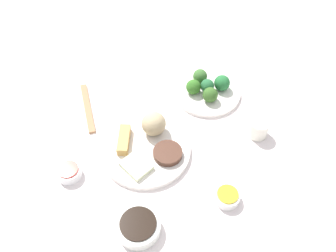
{
  "coord_description": "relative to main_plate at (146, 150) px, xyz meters",
  "views": [
    {
      "loc": [
        0.52,
        0.21,
        0.85
      ],
      "look_at": [
        -0.11,
        -0.0,
        0.06
      ],
      "focal_mm": 38.33,
      "sensor_mm": 36.0,
      "label": 1
    }
  ],
  "objects": [
    {
      "name": "sauce_ramekin_hot_mustard_liquid",
      "position": [
        0.07,
        0.25,
        0.02
      ],
      "size": [
        0.05,
        0.05,
        0.0
      ],
      "primitive_type": "cylinder",
      "color": "yellow",
      "rests_on": "sauce_ramekin_hot_mustard"
    },
    {
      "name": "stir_fry_heap",
      "position": [
        0.0,
        0.07,
        0.02
      ],
      "size": [
        0.08,
        0.08,
        0.02
      ],
      "primitive_type": "cylinder",
      "color": "#4B2C1F",
      "rests_on": "main_plate"
    },
    {
      "name": "sauce_ramekin_sweet_and_sour_liquid",
      "position": [
        0.14,
        -0.16,
        0.02
      ],
      "size": [
        0.05,
        0.05,
        0.0
      ],
      "primitive_type": "cylinder",
      "color": "red",
      "rests_on": "sauce_ramekin_sweet_and_sour"
    },
    {
      "name": "broccoli_plate",
      "position": [
        -0.28,
        0.1,
        -0.0
      ],
      "size": [
        0.21,
        0.21,
        0.01
      ],
      "primitive_type": "cylinder",
      "color": "white",
      "rests_on": "tabletop"
    },
    {
      "name": "soy_sauce_bowl",
      "position": [
        0.22,
        0.07,
        0.01
      ],
      "size": [
        0.11,
        0.11,
        0.03
      ],
      "primitive_type": "cylinder",
      "color": "white",
      "rests_on": "tabletop"
    },
    {
      "name": "broccoli_floret_0",
      "position": [
        -0.28,
        0.1,
        0.03
      ],
      "size": [
        0.04,
        0.04,
        0.04
      ],
      "primitive_type": "sphere",
      "color": "#266437",
      "rests_on": "broccoli_plate"
    },
    {
      "name": "broccoli_floret_3",
      "position": [
        -0.24,
        0.12,
        0.03
      ],
      "size": [
        0.05,
        0.05,
        0.05
      ],
      "primitive_type": "sphere",
      "color": "#366225",
      "rests_on": "broccoli_plate"
    },
    {
      "name": "teacup",
      "position": [
        -0.17,
        0.29,
        0.02
      ],
      "size": [
        0.06,
        0.06,
        0.06
      ],
      "primitive_type": "cylinder",
      "color": "white",
      "rests_on": "tabletop"
    },
    {
      "name": "sauce_ramekin_sweet_and_sour",
      "position": [
        0.14,
        -0.16,
        0.01
      ],
      "size": [
        0.07,
        0.07,
        0.03
      ],
      "primitive_type": "cylinder",
      "color": "white",
      "rests_on": "tabletop"
    },
    {
      "name": "broccoli_floret_2",
      "position": [
        -0.3,
        0.14,
        0.03
      ],
      "size": [
        0.05,
        0.05,
        0.05
      ],
      "primitive_type": "sphere",
      "color": "#256D35",
      "rests_on": "broccoli_plate"
    },
    {
      "name": "rice_scoop",
      "position": [
        -0.07,
        0.0,
        0.04
      ],
      "size": [
        0.07,
        0.07,
        0.07
      ],
      "primitive_type": "sphere",
      "color": "tan",
      "rests_on": "main_plate"
    },
    {
      "name": "chopsticks_pair",
      "position": [
        -0.1,
        -0.23,
        -0.0
      ],
      "size": [
        0.18,
        0.14,
        0.01
      ],
      "primitive_type": "cube",
      "rotation": [
        0.0,
        0.0,
        0.61
      ],
      "color": "#A1734B",
      "rests_on": "tabletop"
    },
    {
      "name": "soy_sauce_bowl_liquid",
      "position": [
        0.22,
        0.07,
        0.03
      ],
      "size": [
        0.09,
        0.09,
        0.0
      ],
      "primitive_type": "cylinder",
      "color": "black",
      "rests_on": "soy_sauce_bowl"
    },
    {
      "name": "broccoli_floret_1",
      "position": [
        -0.31,
        0.07,
        0.03
      ],
      "size": [
        0.05,
        0.05,
        0.05
      ],
      "primitive_type": "sphere",
      "color": "#3B6A2F",
      "rests_on": "broccoli_plate"
    },
    {
      "name": "tabletop",
      "position": [
        0.03,
        0.04,
        -0.02
      ],
      "size": [
        2.2,
        2.2,
        0.02
      ],
      "primitive_type": "cube",
      "color": "white",
      "rests_on": "ground"
    },
    {
      "name": "sauce_ramekin_hot_mustard",
      "position": [
        0.07,
        0.25,
        0.01
      ],
      "size": [
        0.07,
        0.07,
        0.03
      ],
      "primitive_type": "cylinder",
      "color": "white",
      "rests_on": "tabletop"
    },
    {
      "name": "crab_rangoon_wonton",
      "position": [
        0.07,
        -0.0,
        0.01
      ],
      "size": [
        0.09,
        0.1,
        0.01
      ],
      "primitive_type": "cube",
      "rotation": [
        0.0,
        0.0,
        -0.47
      ],
      "color": "beige",
      "rests_on": "main_plate"
    },
    {
      "name": "main_plate",
      "position": [
        0.0,
        0.0,
        0.0
      ],
      "size": [
        0.25,
        0.25,
        0.02
      ],
      "primitive_type": "cylinder",
      "color": "white",
      "rests_on": "tabletop"
    },
    {
      "name": "spring_roll",
      "position": [
        -0.0,
        -0.07,
        0.02
      ],
      "size": [
        0.1,
        0.06,
        0.02
      ],
      "primitive_type": "cube",
      "rotation": [
        0.0,
        0.0,
        0.3
      ],
      "color": "tan",
      "rests_on": "main_plate"
    },
    {
      "name": "broccoli_floret_4",
      "position": [
        -0.26,
        0.06,
        0.03
      ],
      "size": [
        0.05,
        0.05,
        0.05
      ],
      "primitive_type": "sphere",
      "color": "#326A22",
      "rests_on": "broccoli_plate"
    }
  ]
}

